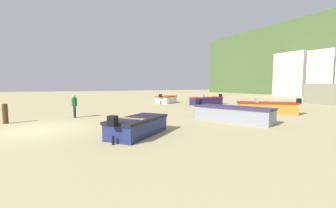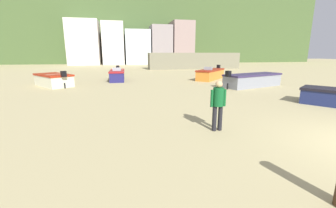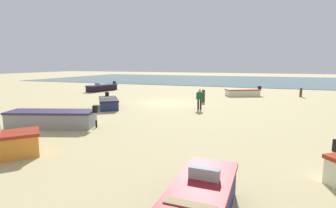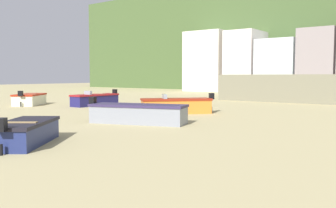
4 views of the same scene
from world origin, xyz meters
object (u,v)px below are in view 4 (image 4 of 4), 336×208
boat_navy_0 (25,133)px  boat_grey_2 (138,114)px  boat_orange_6 (176,106)px  boat_cream_4 (30,99)px  boat_navy_3 (95,100)px

boat_navy_0 → boat_grey_2: (-0.55, 6.54, 0.07)m
boat_grey_2 → boat_orange_6: bearing=175.2°
boat_grey_2 → boat_cream_4: size_ratio=1.38×
boat_navy_3 → boat_orange_6: size_ratio=1.05×
boat_navy_0 → boat_cream_4: (-15.11, 9.91, 0.05)m
boat_cream_4 → boat_orange_6: bearing=-29.7°
boat_grey_2 → boat_cream_4: (-14.56, 3.37, -0.02)m
boat_navy_0 → boat_cream_4: boat_cream_4 is taller
boat_cream_4 → boat_navy_3: bearing=-6.0°
boat_orange_6 → boat_navy_3: bearing=34.9°
boat_grey_2 → boat_orange_6: size_ratio=1.24×
boat_navy_3 → boat_orange_6: bearing=173.8°
boat_grey_2 → boat_orange_6: 5.17m
boat_navy_0 → boat_navy_3: 16.43m
boat_navy_3 → boat_cream_4: (-4.67, -2.78, -0.01)m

